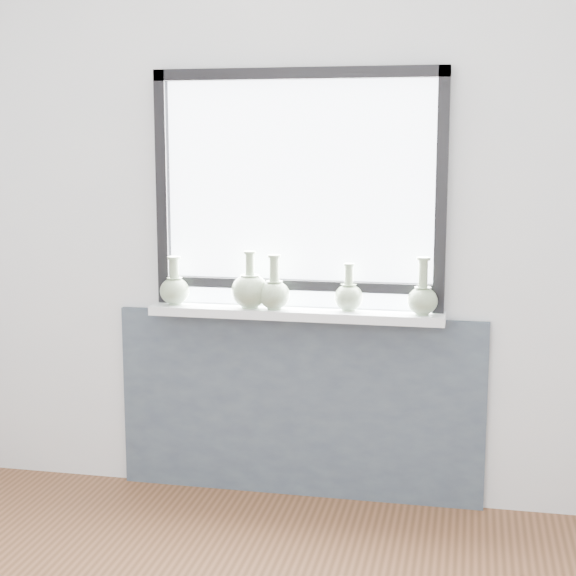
% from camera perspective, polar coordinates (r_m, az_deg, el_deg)
% --- Properties ---
extents(back_wall, '(3.60, 0.02, 2.60)m').
position_cam_1_polar(back_wall, '(3.96, 0.78, 4.61)').
color(back_wall, silver).
rests_on(back_wall, ground).
extents(apron_panel, '(1.70, 0.03, 0.86)m').
position_cam_1_polar(apron_panel, '(4.10, 0.67, -7.63)').
color(apron_panel, '#44535E').
rests_on(apron_panel, ground).
extents(windowsill, '(1.32, 0.18, 0.04)m').
position_cam_1_polar(windowsill, '(3.93, 0.48, -1.64)').
color(windowsill, white).
rests_on(windowsill, apron_panel).
extents(window, '(1.30, 0.06, 1.05)m').
position_cam_1_polar(window, '(3.92, 0.68, 6.62)').
color(window, black).
rests_on(window, windowsill).
extents(vase_a, '(0.13, 0.13, 0.22)m').
position_cam_1_polar(vase_a, '(4.05, -7.34, -0.03)').
color(vase_a, '#91A983').
rests_on(vase_a, windowsill).
extents(vase_b, '(0.17, 0.17, 0.26)m').
position_cam_1_polar(vase_b, '(3.93, -2.48, -0.07)').
color(vase_b, '#91A983').
rests_on(vase_b, windowsill).
extents(vase_c, '(0.14, 0.14, 0.24)m').
position_cam_1_polar(vase_c, '(3.90, -0.90, -0.26)').
color(vase_c, '#91A983').
rests_on(vase_c, windowsill).
extents(vase_d, '(0.13, 0.13, 0.21)m').
position_cam_1_polar(vase_d, '(3.88, 3.94, -0.47)').
color(vase_d, '#91A983').
rests_on(vase_d, windowsill).
extents(vase_e, '(0.13, 0.13, 0.25)m').
position_cam_1_polar(vase_e, '(3.82, 8.69, -0.61)').
color(vase_e, '#91A983').
rests_on(vase_e, windowsill).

